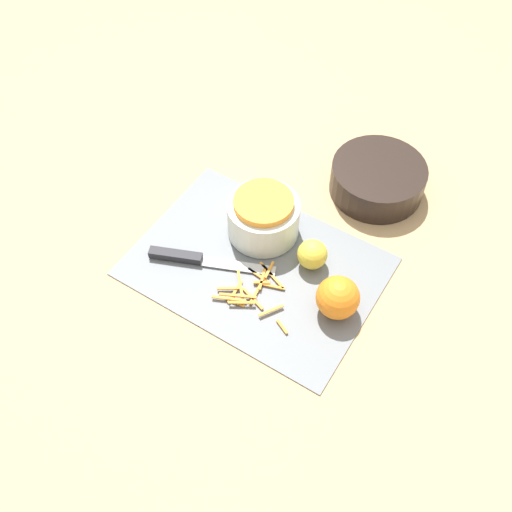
{
  "coord_description": "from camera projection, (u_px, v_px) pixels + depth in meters",
  "views": [
    {
      "loc": [
        0.36,
        -0.58,
        0.95
      ],
      "look_at": [
        0.0,
        0.0,
        0.04
      ],
      "focal_mm": 42.0,
      "sensor_mm": 36.0,
      "label": 1
    }
  ],
  "objects": [
    {
      "name": "knife",
      "position": [
        189.0,
        258.0,
        1.17
      ],
      "size": [
        0.24,
        0.11,
        0.02
      ],
      "rotation": [
        0.0,
        0.0,
        0.39
      ],
      "color": "#232328",
      "rests_on": "cutting_board"
    },
    {
      "name": "bowl_dark",
      "position": [
        378.0,
        179.0,
        1.27
      ],
      "size": [
        0.2,
        0.2,
        0.07
      ],
      "color": "black",
      "rests_on": "ground_plane"
    },
    {
      "name": "peel_pile",
      "position": [
        252.0,
        291.0,
        1.13
      ],
      "size": [
        0.16,
        0.13,
        0.01
      ],
      "color": "gold",
      "rests_on": "cutting_board"
    },
    {
      "name": "bowl_speckled",
      "position": [
        263.0,
        216.0,
        1.18
      ],
      "size": [
        0.14,
        0.14,
        0.09
      ],
      "color": "silver",
      "rests_on": "cutting_board"
    },
    {
      "name": "orange_left",
      "position": [
        338.0,
        298.0,
        1.08
      ],
      "size": [
        0.08,
        0.08,
        0.08
      ],
      "color": "orange",
      "rests_on": "cutting_board"
    },
    {
      "name": "lemon",
      "position": [
        312.0,
        254.0,
        1.15
      ],
      "size": [
        0.06,
        0.06,
        0.06
      ],
      "color": "gold",
      "rests_on": "cutting_board"
    },
    {
      "name": "ground_plane",
      "position": [
        256.0,
        267.0,
        1.17
      ],
      "size": [
        4.0,
        4.0,
        0.0
      ],
      "primitive_type": "plane",
      "color": "tan"
    },
    {
      "name": "cutting_board",
      "position": [
        256.0,
        266.0,
        1.17
      ],
      "size": [
        0.47,
        0.34,
        0.01
      ],
      "color": "slate",
      "rests_on": "ground_plane"
    }
  ]
}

